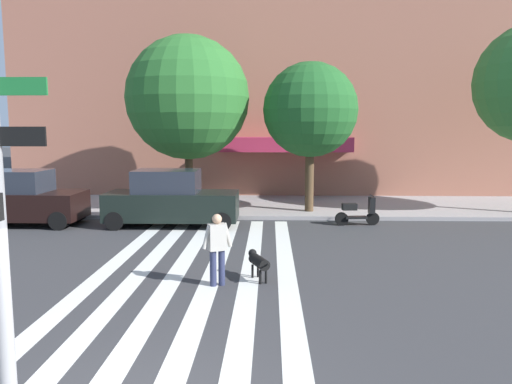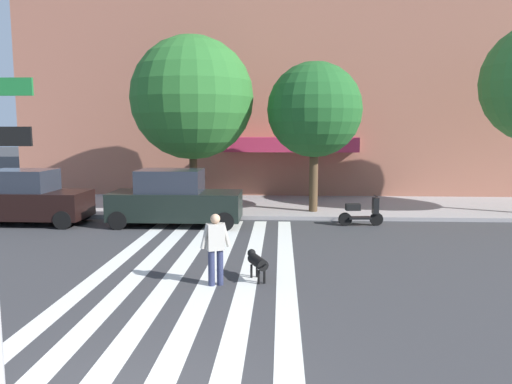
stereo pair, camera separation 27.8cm
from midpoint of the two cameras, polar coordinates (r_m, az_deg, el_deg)
name	(u,v)px [view 1 (the left image)]	position (r m, az deg, el deg)	size (l,w,h in m)	color
ground_plane	(202,269)	(12.76, -6.82, -8.76)	(160.00, 160.00, 0.00)	#353538
sidewalk_far	(232,206)	(22.18, -3.15, -1.61)	(80.00, 6.00, 0.15)	#989293
crosswalk_stripes	(197,268)	(12.78, -7.40, -8.73)	(4.95, 12.83, 0.01)	silver
parked_car_near_curb	(20,199)	(20.07, -25.90, -0.76)	(4.44, 1.98, 2.02)	black
parked_car_behind_first	(171,200)	(18.18, -10.19, -0.90)	(4.72, 1.91, 2.05)	black
parked_scooter	(357,212)	(18.42, 11.20, -2.32)	(1.63, 0.50, 1.11)	black
street_tree_nearest	(188,98)	(20.83, -8.27, 10.68)	(5.06, 5.06, 7.15)	#4C3823
street_tree_middle	(310,110)	(20.18, 5.89, 9.38)	(3.81, 3.81, 6.03)	#4C3823
pedestrian_dog_walker	(217,245)	(11.17, -5.22, -6.16)	(0.68, 0.37, 1.64)	#282D4C
dog_on_leash	(258,261)	(11.64, -0.42, -8.01)	(0.56, 1.08, 0.65)	black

